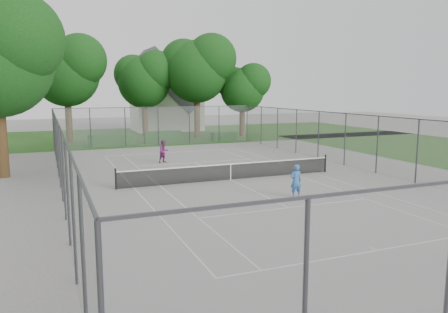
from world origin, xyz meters
name	(u,v)px	position (x,y,z in m)	size (l,w,h in m)	color
ground	(231,180)	(0.00, 0.00, 0.00)	(120.00, 120.00, 0.00)	slate
grass_far	(139,136)	(0.00, 26.00, 0.00)	(60.00, 20.00, 0.00)	#1F4914
court_markings	(231,180)	(0.00, 0.00, 0.01)	(11.03, 23.83, 0.01)	silver
tennis_net	(231,171)	(0.00, 0.00, 0.51)	(12.87, 0.10, 1.10)	black
perimeter_fence	(231,148)	(0.00, 0.00, 1.81)	(18.08, 34.08, 3.52)	#38383D
tree_far_left	(67,68)	(-7.39, 22.33, 7.06)	(7.15, 6.53, 10.28)	#3E2916
tree_far_midleft	(145,78)	(0.49, 24.61, 6.32)	(6.40, 5.84, 9.20)	#3E2916
tree_far_midright	(198,66)	(5.69, 22.34, 7.50)	(7.59, 6.93, 10.91)	#3E2916
tree_far_right	(243,86)	(10.40, 21.03, 5.41)	(5.49, 5.01, 7.89)	#3E2916
hedge_left	(112,140)	(-4.08, 18.11, 0.51)	(4.09, 1.23, 1.02)	#1C4C18
hedge_mid	(163,137)	(0.83, 18.67, 0.55)	(3.53, 1.01, 1.11)	#1C4C18
hedge_right	(224,136)	(7.20, 18.61, 0.39)	(2.63, 0.96, 0.79)	#1C4C18
house	(166,98)	(4.54, 31.32, 4.04)	(8.07, 6.26, 10.05)	silver
girl_player	(296,181)	(1.27, -4.90, 0.80)	(0.58, 0.38, 1.59)	#3067B4
woman_player	(164,152)	(-2.01, 7.23, 0.79)	(0.76, 0.59, 1.57)	#762767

